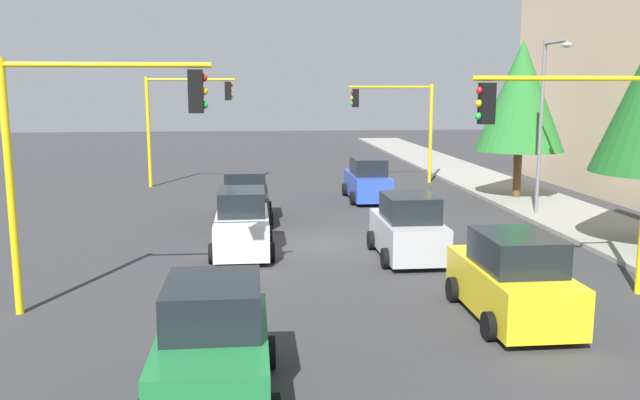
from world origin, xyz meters
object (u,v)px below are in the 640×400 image
(traffic_signal_far_left, at_px, (397,113))
(car_white, at_px, (242,224))
(car_yellow, at_px, (512,280))
(street_lamp_curbside, at_px, (546,108))
(tree_roadside_mid, at_px, (521,96))
(car_green, at_px, (214,347))
(car_blue, at_px, (368,181))
(traffic_signal_near_right, at_px, (90,135))
(traffic_signal_far_right, at_px, (183,109))
(car_black, at_px, (245,199))
(car_silver, at_px, (408,229))
(traffic_signal_near_left, at_px, (578,140))

(traffic_signal_far_left, bearing_deg, car_white, -28.92)
(car_yellow, bearing_deg, street_lamp_curbside, 153.11)
(street_lamp_curbside, xyz_separation_m, car_yellow, (11.07, -5.61, -3.45))
(tree_roadside_mid, xyz_separation_m, car_green, (18.70, -12.81, -3.87))
(traffic_signal_far_left, height_order, car_green, traffic_signal_far_left)
(street_lamp_curbside, relative_size, car_blue, 1.68)
(traffic_signal_near_right, xyz_separation_m, traffic_signal_far_left, (-20.00, 11.35, -0.29))
(traffic_signal_far_right, relative_size, tree_roadside_mid, 0.78)
(car_yellow, bearing_deg, car_white, -138.01)
(car_green, relative_size, car_black, 0.97)
(traffic_signal_far_left, bearing_deg, car_blue, -25.21)
(traffic_signal_far_left, relative_size, traffic_signal_far_right, 0.93)
(car_blue, distance_m, car_yellow, 16.11)
(car_blue, distance_m, car_silver, 10.61)
(traffic_signal_far_left, relative_size, car_yellow, 1.31)
(traffic_signal_near_right, distance_m, car_yellow, 9.93)
(traffic_signal_near_right, xyz_separation_m, car_green, (4.70, 2.91, -3.18))
(tree_roadside_mid, distance_m, car_yellow, 17.18)
(street_lamp_curbside, height_order, car_white, street_lamp_curbside)
(car_black, bearing_deg, car_blue, 128.96)
(tree_roadside_mid, bearing_deg, car_yellow, -22.53)
(traffic_signal_far_left, xyz_separation_m, car_white, (14.72, -8.13, -2.89))
(car_green, distance_m, car_yellow, 7.17)
(traffic_signal_far_right, distance_m, tree_roadside_mid, 16.83)
(traffic_signal_near_right, relative_size, tree_roadside_mid, 0.79)
(tree_roadside_mid, height_order, car_yellow, tree_roadside_mid)
(traffic_signal_near_right, relative_size, car_white, 1.45)
(traffic_signal_far_right, bearing_deg, car_blue, 58.74)
(car_yellow, bearing_deg, car_blue, -178.35)
(car_silver, height_order, car_yellow, same)
(car_yellow, bearing_deg, car_green, -63.09)
(car_yellow, bearing_deg, traffic_signal_near_left, 125.05)
(traffic_signal_far_right, bearing_deg, traffic_signal_far_left, 90.00)
(traffic_signal_far_left, height_order, traffic_signal_near_left, traffic_signal_near_left)
(traffic_signal_near_left, bearing_deg, car_green, -60.96)
(traffic_signal_far_left, height_order, car_yellow, traffic_signal_far_left)
(traffic_signal_near_left, distance_m, car_yellow, 3.93)
(car_white, bearing_deg, traffic_signal_far_right, -167.68)
(street_lamp_curbside, xyz_separation_m, car_white, (4.33, -11.69, -3.45))
(traffic_signal_far_left, relative_size, car_blue, 1.28)
(car_black, bearing_deg, car_yellow, 27.42)
(tree_roadside_mid, relative_size, car_green, 1.93)
(traffic_signal_far_right, height_order, car_blue, traffic_signal_far_right)
(traffic_signal_near_right, bearing_deg, street_lamp_curbside, 122.80)
(car_silver, height_order, car_green, same)
(traffic_signal_far_right, bearing_deg, car_white, 12.32)
(car_green, bearing_deg, car_blue, 162.97)
(street_lamp_curbside, height_order, tree_roadside_mid, tree_roadside_mid)
(car_black, relative_size, car_yellow, 0.96)
(traffic_signal_far_left, relative_size, car_green, 1.42)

